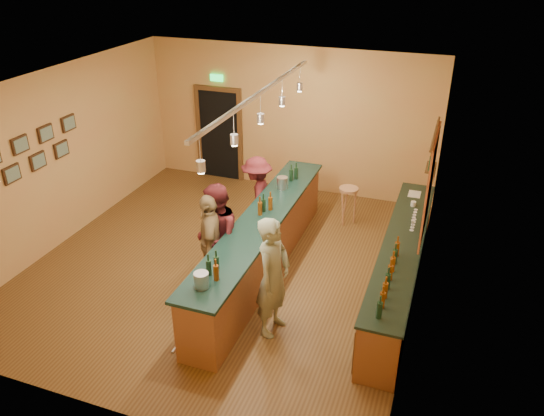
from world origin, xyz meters
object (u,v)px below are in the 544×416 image
(back_counter, at_px, (400,266))
(bartender, at_px, (273,277))
(customer_a, at_px, (217,237))
(customer_b, at_px, (211,242))
(bar_stool, at_px, (349,195))
(customer_c, at_px, (257,197))
(tasting_bar, at_px, (262,240))

(back_counter, relative_size, bartender, 2.47)
(customer_a, relative_size, customer_b, 1.06)
(bartender, height_order, bar_stool, bartender)
(bartender, height_order, customer_a, bartender)
(customer_c, distance_m, bar_stool, 1.85)
(bartender, bearing_deg, back_counter, -37.29)
(back_counter, relative_size, customer_a, 2.55)
(bartender, height_order, customer_c, bartender)
(customer_a, bearing_deg, back_counter, 85.63)
(customer_c, bearing_deg, bartender, 15.27)
(back_counter, xyz_separation_m, customer_a, (-2.85, -0.76, 0.41))
(back_counter, relative_size, customer_b, 2.71)
(customer_a, height_order, customer_c, customer_a)
(customer_a, distance_m, bar_stool, 3.20)
(customer_a, height_order, customer_b, customer_a)
(bartender, relative_size, customer_b, 1.10)
(back_counter, distance_m, customer_b, 3.06)
(back_counter, xyz_separation_m, customer_c, (-2.85, 1.02, 0.31))
(customer_a, relative_size, bar_stool, 2.29)
(tasting_bar, bearing_deg, back_counter, 4.50)
(customer_b, height_order, customer_c, customer_b)
(customer_c, bearing_deg, back_counter, 59.80)
(bartender, xyz_separation_m, customer_a, (-1.25, 0.80, -0.03))
(tasting_bar, distance_m, bartender, 1.58)
(back_counter, distance_m, customer_a, 2.98)
(customer_a, xyz_separation_m, bar_stool, (1.55, 2.78, -0.26))
(bartender, distance_m, customer_b, 1.49)
(tasting_bar, relative_size, customer_c, 3.22)
(customer_b, distance_m, bar_stool, 3.31)
(tasting_bar, bearing_deg, customer_b, -131.68)
(bartender, xyz_separation_m, customer_b, (-1.31, 0.70, -0.08))
(customer_c, bearing_deg, customer_a, -10.51)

